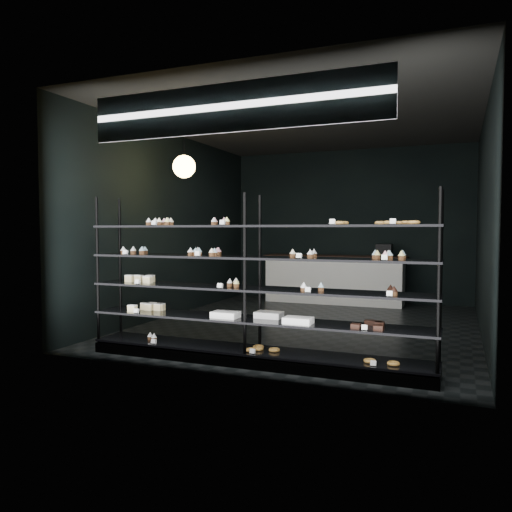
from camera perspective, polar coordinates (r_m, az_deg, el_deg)
name	(u,v)px	position (r m, az deg, el deg)	size (l,w,h in m)	color
room	(309,224)	(7.89, 6.12, 3.64)	(5.01, 6.01, 3.20)	black
display_shelf	(251,308)	(5.63, -0.55, -5.98)	(4.00, 0.50, 1.91)	black
signage	(230,108)	(5.29, -2.99, 16.56)	(3.30, 0.05, 0.50)	#0D0D41
pendant_lamp	(184,167)	(7.60, -8.22, 10.09)	(0.33, 0.33, 0.90)	black
service_counter	(334,279)	(10.41, 8.95, -2.59)	(2.90, 0.65, 1.23)	white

